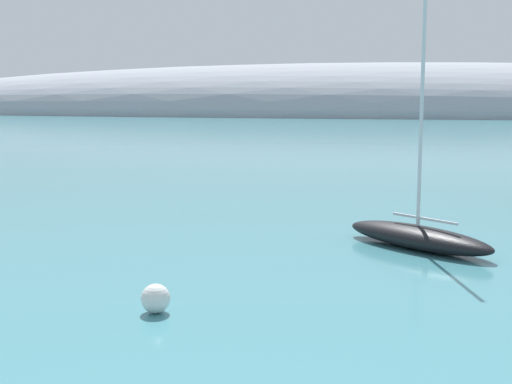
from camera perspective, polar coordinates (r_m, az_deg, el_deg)
The scene contains 3 objects.
distant_ridge at distance 198.44m, azimuth 9.07°, elevation 6.19°, with size 333.14×55.58×28.79m, color #999EA8.
sailboat_black_mid_mooring at distance 30.25m, azimuth 12.99°, elevation -3.43°, with size 6.81×5.96×10.64m.
mooring_buoy_white at distance 21.32m, azimuth -8.16°, elevation -8.57°, with size 0.88×0.88×0.88m, color silver.
Camera 1 is at (9.95, -5.47, 6.56)m, focal length 49.23 mm.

